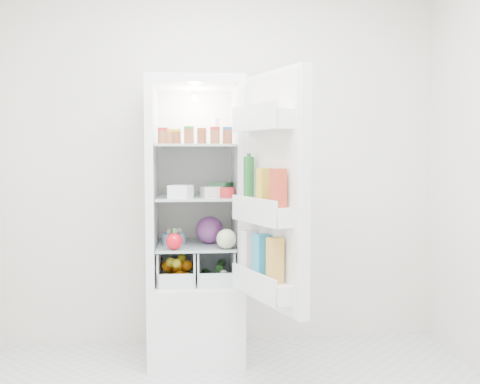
{
  "coord_description": "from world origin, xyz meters",
  "views": [
    {
      "loc": [
        -0.23,
        -2.26,
        1.31
      ],
      "look_at": [
        0.07,
        0.95,
        1.1
      ],
      "focal_mm": 40.0,
      "sensor_mm": 36.0,
      "label": 1
    }
  ],
  "objects": [
    {
      "name": "salad_bag",
      "position": [
        -0.02,
        0.97,
        0.81
      ],
      "size": [
        0.12,
        0.12,
        0.12
      ],
      "primitive_type": "sphere",
      "color": "#B9CB98",
      "rests_on": "shelf_low"
    },
    {
      "name": "bell_pepper",
      "position": [
        -0.33,
        0.97,
        0.8
      ],
      "size": [
        0.1,
        0.1,
        0.1
      ],
      "primitive_type": "sphere",
      "color": "red",
      "rests_on": "shelf_low"
    },
    {
      "name": "refrigerator",
      "position": [
        -0.2,
        1.25,
        0.67
      ],
      "size": [
        0.6,
        0.6,
        1.8
      ],
      "color": "white",
      "rests_on": "ground"
    },
    {
      "name": "shelf_low",
      "position": [
        -0.2,
        1.19,
        0.74
      ],
      "size": [
        0.49,
        0.53,
        0.01
      ],
      "primitive_type": "cube",
      "color": "#9DB3B8",
      "rests_on": "refrigerator"
    },
    {
      "name": "fridge_door",
      "position": [
        0.21,
        0.63,
        1.09
      ],
      "size": [
        0.35,
        0.58,
        1.3
      ],
      "rotation": [
        0.0,
        0.0,
        1.94
      ],
      "color": "white",
      "rests_on": "refrigerator"
    },
    {
      "name": "squeeze_bottle",
      "position": [
        -0.06,
        1.3,
        1.48
      ],
      "size": [
        0.07,
        0.07,
        0.18
      ],
      "primitive_type": "cylinder",
      "rotation": [
        0.0,
        0.0,
        0.39
      ],
      "color": "silver",
      "rests_on": "shelf_top"
    },
    {
      "name": "crisper_left",
      "position": [
        -0.32,
        1.19,
        0.61
      ],
      "size": [
        0.23,
        0.46,
        0.22
      ],
      "primitive_type": null,
      "color": "silver",
      "rests_on": "refrigerator"
    },
    {
      "name": "shelf_mid",
      "position": [
        -0.2,
        1.19,
        1.05
      ],
      "size": [
        0.49,
        0.53,
        0.02
      ],
      "primitive_type": "cube",
      "color": "#9DB3B8",
      "rests_on": "refrigerator"
    },
    {
      "name": "room_walls",
      "position": [
        0.0,
        0.0,
        1.59
      ],
      "size": [
        3.02,
        3.02,
        2.61
      ],
      "color": "silver",
      "rests_on": "ground"
    },
    {
      "name": "tin_red",
      "position": [
        -0.01,
        1.05,
        1.09
      ],
      "size": [
        0.12,
        0.12,
        0.06
      ],
      "primitive_type": "cylinder",
      "rotation": [
        0.0,
        0.0,
        0.36
      ],
      "color": "red",
      "rests_on": "shelf_mid"
    },
    {
      "name": "condiment_jars",
      "position": [
        -0.22,
        1.1,
        1.43
      ],
      "size": [
        0.46,
        0.32,
        0.08
      ],
      "color": "#B21919",
      "rests_on": "shelf_top"
    },
    {
      "name": "citrus_pile",
      "position": [
        -0.32,
        1.16,
        0.58
      ],
      "size": [
        0.2,
        0.31,
        0.16
      ],
      "color": "orange",
      "rests_on": "refrigerator"
    },
    {
      "name": "mushroom_bowl",
      "position": [
        -0.34,
        1.2,
        0.78
      ],
      "size": [
        0.19,
        0.19,
        0.07
      ],
      "primitive_type": "cylinder",
      "rotation": [
        0.0,
        0.0,
        0.26
      ],
      "color": "#81A2C1",
      "rests_on": "shelf_low"
    },
    {
      "name": "shelf_top",
      "position": [
        -0.2,
        1.19,
        1.38
      ],
      "size": [
        0.49,
        0.53,
        0.02
      ],
      "primitive_type": "cube",
      "color": "#9DB3B8",
      "rests_on": "refrigerator"
    },
    {
      "name": "red_cabbage",
      "position": [
        -0.11,
        1.19,
        0.84
      ],
      "size": [
        0.18,
        0.18,
        0.18
      ],
      "primitive_type": "sphere",
      "color": "#531C53",
      "rests_on": "shelf_low"
    },
    {
      "name": "tub_green",
      "position": [
        -0.03,
        1.27,
        1.1
      ],
      "size": [
        0.16,
        0.18,
        0.08
      ],
      "primitive_type": "cube",
      "rotation": [
        0.0,
        0.0,
        -0.44
      ],
      "color": "#469A60",
      "rests_on": "shelf_mid"
    },
    {
      "name": "crisper_right",
      "position": [
        -0.08,
        1.19,
        0.61
      ],
      "size": [
        0.23,
        0.46,
        0.22
      ],
      "primitive_type": null,
      "color": "silver",
      "rests_on": "refrigerator"
    },
    {
      "name": "veg_pile",
      "position": [
        -0.07,
        1.18,
        0.56
      ],
      "size": [
        0.16,
        0.3,
        0.1
      ],
      "color": "#1C4E1A",
      "rests_on": "refrigerator"
    },
    {
      "name": "tub_cream",
      "position": [
        -0.11,
        1.09,
        1.09
      ],
      "size": [
        0.14,
        0.14,
        0.06
      ],
      "primitive_type": "cube",
      "rotation": [
        0.0,
        0.0,
        0.27
      ],
      "color": "silver",
      "rests_on": "shelf_mid"
    },
    {
      "name": "tub_white",
      "position": [
        -0.29,
        1.01,
        1.1
      ],
      "size": [
        0.16,
        0.16,
        0.08
      ],
      "primitive_type": "cube",
      "rotation": [
        0.0,
        0.0,
        -0.34
      ],
      "color": "white",
      "rests_on": "shelf_mid"
    }
  ]
}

